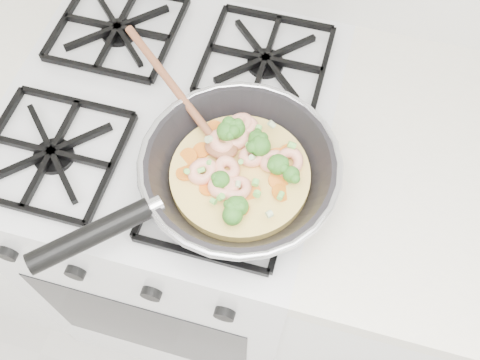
# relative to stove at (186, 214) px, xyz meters

# --- Properties ---
(stove) EXTENTS (0.60, 0.60, 0.92)m
(stove) POSITION_rel_stove_xyz_m (0.00, 0.00, 0.00)
(stove) COLOR white
(stove) RESTS_ON ground
(skillet) EXTENTS (0.42, 0.45, 0.10)m
(skillet) POSITION_rel_stove_xyz_m (0.17, -0.12, 0.50)
(skillet) COLOR black
(skillet) RESTS_ON stove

